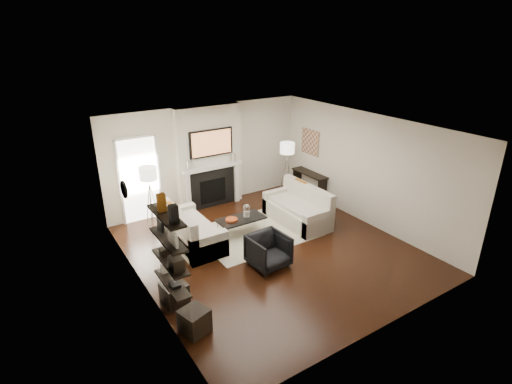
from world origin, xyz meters
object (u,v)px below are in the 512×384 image
lamp_right_shade (287,148)px  coffee_table (241,219)px  loveseat_left_base (193,236)px  loveseat_right_base (297,214)px  armchair (269,249)px  ottoman_near (174,294)px  lamp_left_shade (148,173)px

lamp_right_shade → coffee_table: bearing=-150.7°
loveseat_left_base → loveseat_right_base: bearing=-8.2°
armchair → lamp_right_shade: size_ratio=1.86×
loveseat_right_base → lamp_right_shade: lamp_right_shade is taller
ottoman_near → armchair: bearing=3.4°
ottoman_near → loveseat_right_base: bearing=20.0°
coffee_table → lamp_right_shade: lamp_right_shade is taller
loveseat_right_base → lamp_left_shade: lamp_left_shade is taller
loveseat_left_base → lamp_right_shade: 3.75m
lamp_left_shade → ottoman_near: size_ratio=1.00×
loveseat_right_base → coffee_table: 1.51m
armchair → lamp_right_shade: 3.81m
lamp_left_shade → lamp_right_shade: bearing=-0.5°
ottoman_near → loveseat_left_base: bearing=56.9°
lamp_right_shade → ottoman_near: lamp_right_shade is taller
lamp_right_shade → ottoman_near: (-4.52, -2.82, -1.25)m
lamp_left_shade → lamp_right_shade: same height
armchair → lamp_left_shade: size_ratio=1.86×
loveseat_left_base → loveseat_right_base: 2.65m
loveseat_left_base → ottoman_near: bearing=-123.1°
ottoman_near → lamp_left_shade: bearing=77.7°
coffee_table → loveseat_left_base: bearing=170.5°
loveseat_left_base → lamp_right_shade: lamp_right_shade is taller
loveseat_left_base → armchair: (0.92, -1.63, 0.16)m
loveseat_right_base → ottoman_near: bearing=-160.0°
armchair → lamp_left_shade: lamp_left_shade is taller
coffee_table → lamp_right_shade: size_ratio=2.75×
loveseat_left_base → lamp_left_shade: size_ratio=4.50×
loveseat_right_base → armchair: bearing=-143.7°
lamp_left_shade → coffee_table: bearing=-37.8°
armchair → lamp_left_shade: 3.27m
loveseat_right_base → lamp_left_shade: 3.69m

